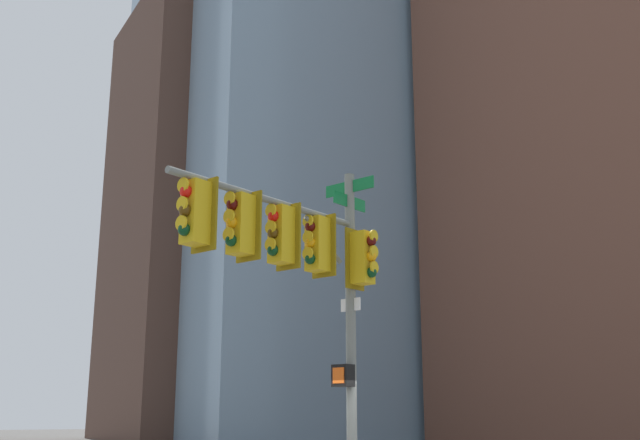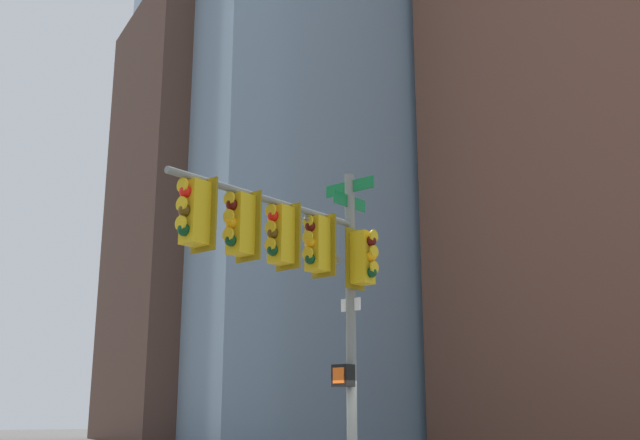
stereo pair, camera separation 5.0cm
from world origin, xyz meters
name	(u,v)px [view 2 (the right image)]	position (x,y,z in m)	size (l,w,h in m)	color
signal_pole_assembly	(300,260)	(-1.30, -0.32, 4.54)	(4.67, 2.17, 6.48)	slate
building_brick_nearside	(639,103)	(36.96, 20.80, 23.31)	(23.85, 20.55, 46.62)	brown
building_brick_midblock	(236,221)	(17.77, 47.79, 18.31)	(19.29, 15.67, 36.63)	#4C3328
building_glass_tower	(309,102)	(23.74, 45.47, 29.84)	(26.56, 27.12, 59.69)	#7A99B2
building_brick_farside	(383,208)	(33.34, 47.92, 21.64)	(22.72, 14.58, 43.27)	#845B47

